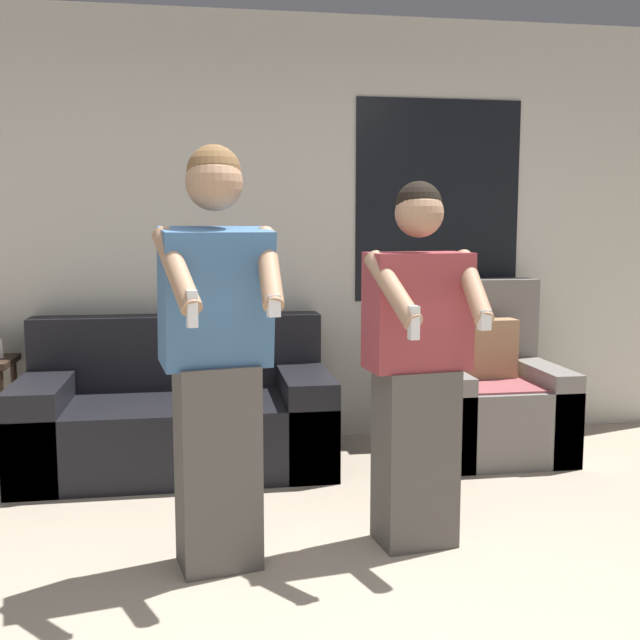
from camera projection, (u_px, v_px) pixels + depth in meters
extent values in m
cube|color=beige|center=(267.00, 232.00, 4.77)|extent=(5.96, 0.06, 2.70)
cube|color=black|center=(438.00, 201.00, 4.89)|extent=(1.10, 0.01, 1.30)
cube|color=black|center=(178.00, 432.00, 4.31)|extent=(1.74, 0.89, 0.41)
cube|color=black|center=(178.00, 351.00, 4.59)|extent=(1.74, 0.22, 0.44)
cube|color=black|center=(46.00, 426.00, 4.19)|extent=(0.28, 0.89, 0.55)
cube|color=black|center=(304.00, 416.00, 4.41)|extent=(0.28, 0.89, 0.55)
cube|color=slate|center=(488.00, 417.00, 4.59)|extent=(0.82, 0.82, 0.45)
cube|color=slate|center=(472.00, 326.00, 4.83)|extent=(0.82, 0.20, 0.60)
cube|color=slate|center=(439.00, 411.00, 4.53)|extent=(0.18, 0.82, 0.55)
cube|color=slate|center=(538.00, 407.00, 4.63)|extent=(0.18, 0.82, 0.55)
cube|color=#994C51|center=(492.00, 381.00, 4.52)|extent=(0.70, 0.66, 0.01)
cube|color=#A87F56|center=(487.00, 348.00, 4.60)|extent=(0.36, 0.14, 0.36)
cylinder|color=#332319|center=(2.00, 420.00, 4.26)|extent=(0.04, 0.04, 0.58)
cylinder|color=#332319|center=(15.00, 407.00, 4.56)|extent=(0.04, 0.04, 0.58)
cube|color=#56514C|center=(218.00, 466.00, 3.03)|extent=(0.36, 0.30, 0.84)
cube|color=#3D6693|center=(216.00, 298.00, 2.93)|extent=(0.47, 0.35, 0.56)
sphere|color=#A37A5B|center=(214.00, 182.00, 2.86)|extent=(0.22, 0.22, 0.22)
sphere|color=brown|center=(214.00, 172.00, 2.87)|extent=(0.21, 0.21, 0.21)
cylinder|color=#A37A5B|center=(177.00, 270.00, 2.71)|extent=(0.20, 0.36, 0.32)
cube|color=white|center=(192.00, 309.00, 2.60)|extent=(0.04, 0.04, 0.13)
cylinder|color=#A37A5B|center=(269.00, 268.00, 2.83)|extent=(0.09, 0.36, 0.32)
cube|color=white|center=(274.00, 306.00, 2.70)|extent=(0.05, 0.04, 0.08)
cube|color=#56514C|center=(415.00, 456.00, 3.25)|extent=(0.35, 0.28, 0.78)
cube|color=#99383D|center=(418.00, 311.00, 3.17)|extent=(0.46, 0.28, 0.50)
sphere|color=#A37A5B|center=(419.00, 213.00, 3.12)|extent=(0.21, 0.21, 0.21)
sphere|color=black|center=(419.00, 204.00, 3.13)|extent=(0.19, 0.19, 0.19)
cylinder|color=#A37A5B|center=(393.00, 289.00, 2.97)|extent=(0.19, 0.36, 0.30)
cube|color=white|center=(414.00, 323.00, 2.85)|extent=(0.04, 0.04, 0.13)
cylinder|color=#A37A5B|center=(473.00, 287.00, 3.07)|extent=(0.09, 0.36, 0.30)
cube|color=white|center=(484.00, 320.00, 2.93)|extent=(0.05, 0.04, 0.08)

